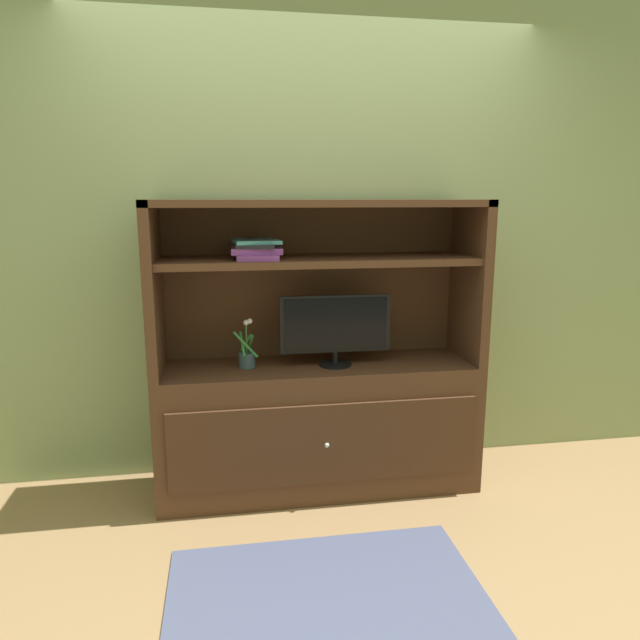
% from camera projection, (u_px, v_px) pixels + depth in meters
% --- Properties ---
extents(ground_plane, '(8.00, 8.00, 0.00)m').
position_uv_depth(ground_plane, '(332.00, 523.00, 2.82)').
color(ground_plane, '#99754C').
extents(painted_rear_wall, '(6.00, 0.10, 2.80)m').
position_uv_depth(painted_rear_wall, '(308.00, 227.00, 3.25)').
color(painted_rear_wall, '#8C9E6B').
rests_on(painted_rear_wall, ground_plane).
extents(area_rug, '(1.27, 0.96, 0.01)m').
position_uv_depth(area_rug, '(331.00, 610.00, 2.22)').
color(area_rug, '#4C5170').
rests_on(area_rug, ground_plane).
extents(media_console, '(1.70, 0.51, 1.55)m').
position_uv_depth(media_console, '(318.00, 398.00, 3.10)').
color(media_console, '#4C2D1C').
rests_on(media_console, ground_plane).
extents(tv_monitor, '(0.58, 0.17, 0.38)m').
position_uv_depth(tv_monitor, '(335.00, 327.00, 3.00)').
color(tv_monitor, black).
rests_on(tv_monitor, media_console).
extents(potted_plant, '(0.13, 0.12, 0.26)m').
position_uv_depth(potted_plant, '(247.00, 357.00, 2.99)').
color(potted_plant, '#384C56').
rests_on(potted_plant, media_console).
extents(magazine_stack, '(0.26, 0.35, 0.09)m').
position_uv_depth(magazine_stack, '(257.00, 249.00, 2.88)').
color(magazine_stack, purple).
rests_on(magazine_stack, media_console).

